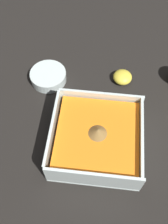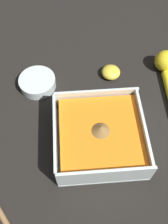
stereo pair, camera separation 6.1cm
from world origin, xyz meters
name	(u,v)px [view 1 (the left image)]	position (x,y,z in m)	size (l,w,h in m)	color
ground_plane	(96,128)	(0.00, 0.00, 0.00)	(4.00, 4.00, 0.00)	black
square_dish	(94,138)	(0.00, 0.04, 0.03)	(0.20, 0.20, 0.07)	silver
spice_bowl	(47,76)	(0.14, -0.13, 0.01)	(0.09, 0.09, 0.03)	silver
lemon_half	(121,77)	(-0.05, -0.15, 0.01)	(0.05, 0.05, 0.03)	yellow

